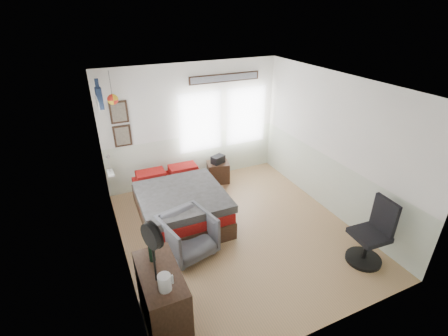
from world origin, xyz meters
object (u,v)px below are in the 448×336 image
(dresser, at_px, (163,299))
(nightstand, at_px, (218,172))
(armchair, at_px, (188,235))
(task_chair, at_px, (372,237))
(bed, at_px, (180,203))

(dresser, relative_size, nightstand, 2.07)
(dresser, distance_m, armchair, 1.38)
(nightstand, bearing_deg, dresser, -110.97)
(dresser, xyz_separation_m, task_chair, (3.33, -0.22, 0.01))
(bed, bearing_deg, dresser, -111.49)
(armchair, relative_size, nightstand, 1.65)
(dresser, distance_m, task_chair, 3.34)
(armchair, xyz_separation_m, task_chair, (2.60, -1.38, 0.10))
(dresser, bearing_deg, task_chair, -3.72)
(dresser, relative_size, task_chair, 0.89)
(bed, distance_m, nightstand, 1.62)
(bed, xyz_separation_m, dresser, (-0.91, -2.19, 0.12))
(bed, xyz_separation_m, nightstand, (1.25, 1.01, -0.09))
(nightstand, height_order, task_chair, task_chair)
(armchair, distance_m, nightstand, 2.49)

